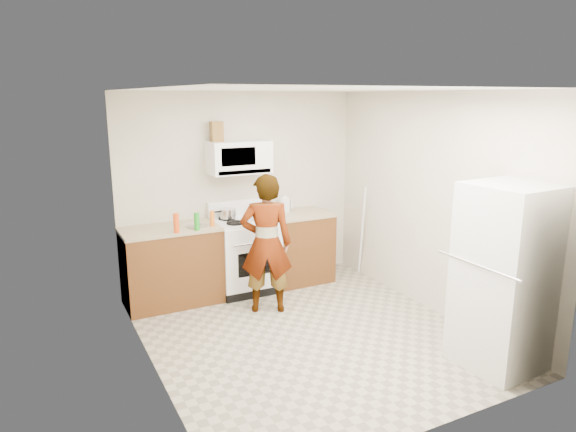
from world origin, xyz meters
TOP-DOWN VIEW (x-y plane):
  - floor at (0.00, 0.00)m, footprint 3.60×3.60m
  - back_wall at (0.00, 1.79)m, footprint 3.20×0.02m
  - right_wall at (1.59, 0.00)m, footprint 0.02×3.60m
  - cabinet_left at (-1.04, 1.49)m, footprint 1.12×0.62m
  - counter_left at (-1.04, 1.49)m, footprint 1.14×0.64m
  - cabinet_right at (0.68, 1.49)m, footprint 0.80×0.62m
  - counter_right at (0.68, 1.49)m, footprint 0.82×0.64m
  - gas_range at (-0.10, 1.48)m, footprint 0.76×0.65m
  - microwave at (-0.10, 1.61)m, footprint 0.76×0.38m
  - person at (-0.13, 0.77)m, footprint 0.69×0.59m
  - fridge at (1.28, -1.32)m, footprint 0.74×0.74m
  - kettle at (0.55, 1.65)m, footprint 0.19×0.19m
  - jug at (-0.36, 1.66)m, footprint 0.15×0.15m
  - saucepan at (-0.28, 1.58)m, footprint 0.26×0.26m
  - tray at (0.02, 1.41)m, footprint 0.25×0.16m
  - bottle_spray at (-1.02, 1.24)m, footprint 0.08×0.08m
  - bottle_hot_sauce at (-0.57, 1.34)m, footprint 0.07×0.07m
  - bottle_green_cap at (-0.79, 1.24)m, footprint 0.08×0.08m
  - pot_lid at (-0.74, 1.41)m, footprint 0.28×0.28m
  - broom at (1.52, 1.22)m, footprint 0.14×0.27m

SIDE VIEW (x-z plane):
  - floor at x=0.00m, z-range 0.00..0.00m
  - cabinet_left at x=-1.04m, z-range 0.00..0.90m
  - cabinet_right at x=0.68m, z-range 0.00..0.90m
  - gas_range at x=-0.10m, z-range -0.08..1.05m
  - broom at x=1.52m, z-range 0.01..1.28m
  - person at x=-0.13m, z-range 0.00..1.61m
  - fridge at x=1.28m, z-range 0.00..1.70m
  - counter_left at x=-1.04m, z-range 0.90..0.93m
  - counter_right at x=0.68m, z-range 0.90..0.93m
  - pot_lid at x=-0.74m, z-range 0.94..0.95m
  - tray at x=0.02m, z-range 0.93..0.98m
  - saucepan at x=-0.28m, z-range 0.95..1.06m
  - bottle_hot_sauce at x=-0.57m, z-range 0.94..1.12m
  - kettle at x=0.55m, z-range 0.94..1.12m
  - bottle_green_cap at x=-0.79m, z-range 0.94..1.14m
  - bottle_spray at x=-1.02m, z-range 0.94..1.16m
  - back_wall at x=0.00m, z-range 0.00..2.50m
  - right_wall at x=1.59m, z-range 0.00..2.50m
  - microwave at x=-0.10m, z-range 1.50..1.90m
  - jug at x=-0.36m, z-range 1.90..2.14m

